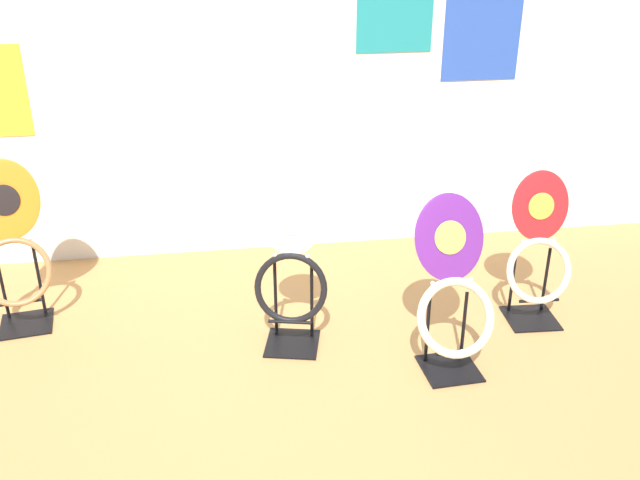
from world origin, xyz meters
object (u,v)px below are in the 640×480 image
at_px(toilet_seat_display_white_plain, 291,278).
at_px(toilet_seat_display_purple_note, 453,299).
at_px(toilet_seat_display_orange_sun, 12,250).
at_px(toilet_seat_display_crimson_swirl, 538,256).

xyz_separation_m(toilet_seat_display_white_plain, toilet_seat_display_purple_note, (0.77, -0.31, -0.01)).
xyz_separation_m(toilet_seat_display_orange_sun, toilet_seat_display_purple_note, (2.23, -0.76, -0.06)).
bearing_deg(toilet_seat_display_purple_note, toilet_seat_display_orange_sun, 161.14).
bearing_deg(toilet_seat_display_crimson_swirl, toilet_seat_display_white_plain, -177.00).
relative_size(toilet_seat_display_crimson_swirl, toilet_seat_display_purple_note, 0.97).
bearing_deg(toilet_seat_display_white_plain, toilet_seat_display_crimson_swirl, 3.00).
relative_size(toilet_seat_display_crimson_swirl, toilet_seat_display_orange_sun, 0.92).
bearing_deg(toilet_seat_display_purple_note, toilet_seat_display_white_plain, 157.71).
bearing_deg(toilet_seat_display_orange_sun, toilet_seat_display_crimson_swirl, -7.54).
bearing_deg(toilet_seat_display_purple_note, toilet_seat_display_crimson_swirl, 32.23).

